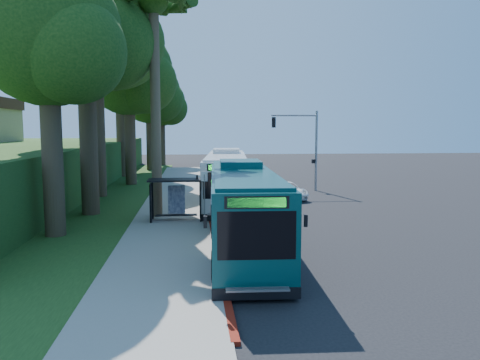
{
  "coord_description": "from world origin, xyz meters",
  "views": [
    {
      "loc": [
        -6.03,
        -30.17,
        5.46
      ],
      "look_at": [
        -2.85,
        1.0,
        2.01
      ],
      "focal_mm": 35.0,
      "sensor_mm": 36.0,
      "label": 1
    }
  ],
  "objects": [
    {
      "name": "tree_0",
      "position": [
        -12.4,
        -0.02,
        11.2
      ],
      "size": [
        8.4,
        8.0,
        15.7
      ],
      "color": "#382B1E",
      "rests_on": "ground"
    },
    {
      "name": "ground",
      "position": [
        0.0,
        0.0,
        0.0
      ],
      "size": [
        140.0,
        140.0,
        0.0
      ],
      "primitive_type": "plane",
      "color": "black",
      "rests_on": "ground"
    },
    {
      "name": "tree_4",
      "position": [
        -11.4,
        31.98,
        9.73
      ],
      "size": [
        8.4,
        8.0,
        14.14
      ],
      "color": "#382B1E",
      "rests_on": "ground"
    },
    {
      "name": "tree_5",
      "position": [
        -10.41,
        39.99,
        8.96
      ],
      "size": [
        7.35,
        7.0,
        12.86
      ],
      "color": "#382B1E",
      "rests_on": "ground"
    },
    {
      "name": "stop_sign_pole",
      "position": [
        -5.4,
        -5.0,
        2.08
      ],
      "size": [
        0.35,
        0.06,
        3.17
      ],
      "color": "gray",
      "rests_on": "ground"
    },
    {
      "name": "grass_verge",
      "position": [
        -13.0,
        5.0,
        0.03
      ],
      "size": [
        8.0,
        70.0,
        0.06
      ],
      "primitive_type": "cube",
      "color": "#234719",
      "rests_on": "ground"
    },
    {
      "name": "white_bus",
      "position": [
        -3.63,
        3.19,
        1.93
      ],
      "size": [
        3.95,
        13.45,
        3.95
      ],
      "rotation": [
        0.0,
        0.0,
        -0.09
      ],
      "color": "silver",
      "rests_on": "ground"
    },
    {
      "name": "palm_tree",
      "position": [
        -8.2,
        -1.5,
        12.38
      ],
      "size": [
        4.2,
        4.2,
        14.4
      ],
      "color": "#4C3F2D",
      "rests_on": "ground"
    },
    {
      "name": "red_curb",
      "position": [
        -5.0,
        -4.0,
        0.07
      ],
      "size": [
        0.25,
        30.0,
        0.13
      ],
      "primitive_type": "cube",
      "color": "maroon",
      "rests_on": "ground"
    },
    {
      "name": "teal_bus",
      "position": [
        -3.79,
        -9.52,
        1.91
      ],
      "size": [
        3.37,
        13.25,
        3.92
      ],
      "rotation": [
        0.0,
        0.0,
        -0.04
      ],
      "color": "#0A393B",
      "rests_on": "ground"
    },
    {
      "name": "tree_1",
      "position": [
        -13.37,
        7.98,
        12.73
      ],
      "size": [
        10.5,
        10.0,
        18.26
      ],
      "color": "#382B1E",
      "rests_on": "ground"
    },
    {
      "name": "bus_shelter",
      "position": [
        -7.26,
        -2.86,
        1.81
      ],
      "size": [
        3.2,
        1.51,
        2.55
      ],
      "color": "black",
      "rests_on": "ground"
    },
    {
      "name": "pickup",
      "position": [
        1.2,
        5.48,
        0.66
      ],
      "size": [
        3.16,
        5.12,
        1.32
      ],
      "primitive_type": "imported",
      "rotation": [
        0.0,
        0.0,
        0.22
      ],
      "color": "white",
      "rests_on": "ground"
    },
    {
      "name": "tree_2",
      "position": [
        -11.89,
        15.98,
        10.48
      ],
      "size": [
        8.82,
        8.4,
        15.12
      ],
      "color": "#382B1E",
      "rests_on": "ground"
    },
    {
      "name": "tree_6",
      "position": [
        -12.91,
        -6.01,
        9.71
      ],
      "size": [
        7.56,
        7.2,
        13.74
      ],
      "color": "#382B1E",
      "rests_on": "ground"
    },
    {
      "name": "traffic_signal_pole",
      "position": [
        3.78,
        10.0,
        4.42
      ],
      "size": [
        4.1,
        0.3,
        7.0
      ],
      "color": "gray",
      "rests_on": "ground"
    },
    {
      "name": "sidewalk",
      "position": [
        -7.3,
        0.0,
        0.06
      ],
      "size": [
        4.5,
        70.0,
        0.12
      ],
      "primitive_type": "cube",
      "color": "gray",
      "rests_on": "ground"
    },
    {
      "name": "tree_3",
      "position": [
        -13.88,
        23.98,
        11.98
      ],
      "size": [
        10.08,
        9.6,
        17.28
      ],
      "color": "#382B1E",
      "rests_on": "ground"
    }
  ]
}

